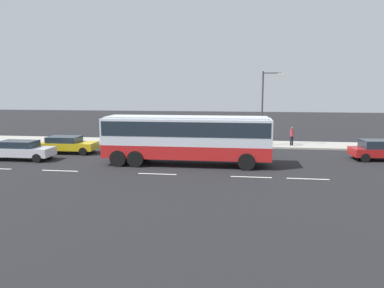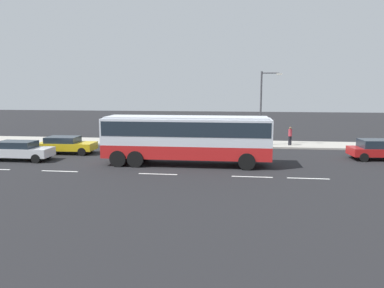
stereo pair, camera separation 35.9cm
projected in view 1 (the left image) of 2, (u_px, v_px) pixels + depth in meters
name	position (u px, v px, depth m)	size (l,w,h in m)	color
ground_plane	(162.00, 164.00, 25.33)	(120.00, 120.00, 0.00)	black
sidewalk_curb	(184.00, 143.00, 34.77)	(80.00, 4.00, 0.15)	#A8A399
lane_centreline	(154.00, 174.00, 22.38)	(38.08, 0.16, 0.01)	white
coach_bus	(186.00, 135.00, 24.80)	(11.33, 2.80, 3.32)	red
car_silver_hatch	(20.00, 150.00, 26.68)	(4.71, 1.86, 1.41)	silver
car_yellow_taxi	(67.00, 144.00, 29.48)	(4.50, 2.12, 1.37)	gold
car_red_compact	(380.00, 150.00, 26.57)	(4.28, 2.22, 1.48)	#B21919
pedestrian_near_curb	(292.00, 135.00, 32.53)	(0.32, 0.32, 1.65)	black
street_lamp	(265.00, 103.00, 31.94)	(1.83, 0.24, 6.52)	#47474C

